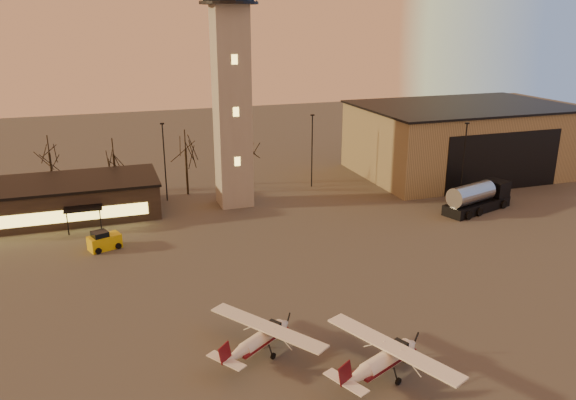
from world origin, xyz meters
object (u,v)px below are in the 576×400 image
at_px(hangar, 461,139).
at_px(service_cart, 104,242).
at_px(terminal, 48,200).
at_px(fuel_truck, 477,199).
at_px(cessna_front, 388,361).
at_px(cessna_rear, 264,340).
at_px(control_tower, 231,73).

xyz_separation_m(hangar, service_cart, (-52.12, -14.07, -4.40)).
distance_m(terminal, fuel_truck, 51.39).
relative_size(cessna_front, cessna_rear, 1.15).
distance_m(hangar, terminal, 58.11).
xyz_separation_m(cessna_front, service_cart, (-17.19, 28.26, -0.23)).
bearing_deg(fuel_truck, control_tower, 138.83).
bearing_deg(cessna_front, control_tower, 67.84).
bearing_deg(terminal, control_tower, -5.15).
xyz_separation_m(terminal, fuel_truck, (49.38, -14.20, -0.73)).
bearing_deg(terminal, fuel_truck, -16.04).
height_order(hangar, terminal, hangar).
bearing_deg(control_tower, fuel_truck, -24.04).
relative_size(control_tower, hangar, 1.07).
height_order(control_tower, terminal, control_tower).
bearing_deg(cessna_rear, service_cart, 79.64).
xyz_separation_m(hangar, fuel_truck, (-8.61, -16.20, -3.73)).
bearing_deg(cessna_front, service_cart, 97.56).
height_order(terminal, service_cart, terminal).
xyz_separation_m(cessna_front, cessna_rear, (-6.98, 5.21, -0.07)).
bearing_deg(terminal, hangar, 1.97).
distance_m(control_tower, fuel_truck, 33.49).
height_order(terminal, cessna_rear, terminal).
xyz_separation_m(control_tower, fuel_truck, (27.39, -12.22, -14.90)).
relative_size(terminal, service_cart, 7.25).
height_order(fuel_truck, service_cart, fuel_truck).
bearing_deg(cessna_front, hangar, 26.72).
relative_size(hangar, cessna_rear, 3.50).
xyz_separation_m(terminal, cessna_rear, (16.09, -35.13, -1.24)).
bearing_deg(hangar, terminal, -178.03).
height_order(control_tower, fuel_truck, control_tower).
distance_m(cessna_front, cessna_rear, 8.71).
relative_size(control_tower, fuel_truck, 3.22).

